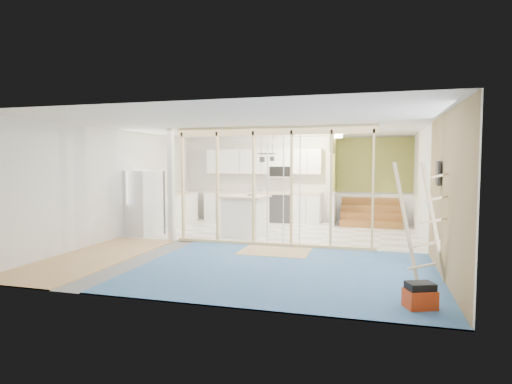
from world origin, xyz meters
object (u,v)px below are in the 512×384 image
(toolbox, at_px, (420,297))
(fridge, at_px, (143,203))
(island, at_px, (246,216))
(ladder, at_px, (423,222))

(toolbox, bearing_deg, fridge, 125.17)
(island, distance_m, toolbox, 5.80)
(island, bearing_deg, fridge, -159.78)
(island, relative_size, ladder, 0.62)
(toolbox, height_order, ladder, ladder)
(fridge, height_order, ladder, ladder)
(island, relative_size, toolbox, 2.58)
(fridge, bearing_deg, island, 30.50)
(toolbox, bearing_deg, ladder, 60.87)
(fridge, xyz_separation_m, island, (2.45, 0.65, -0.31))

